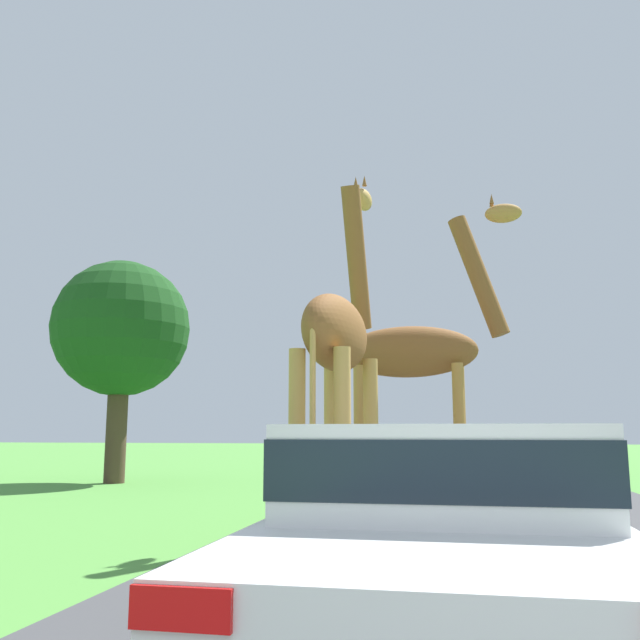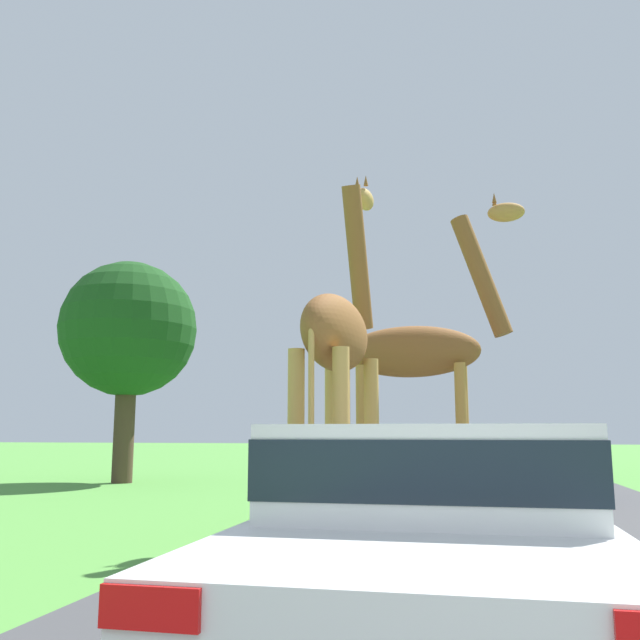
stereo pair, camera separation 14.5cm
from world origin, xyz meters
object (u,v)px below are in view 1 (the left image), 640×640
at_px(car_queue_left, 512,452).
at_px(car_far_ahead, 530,463).
at_px(car_queue_right, 419,448).
at_px(car_lead_maroon, 443,528).
at_px(giraffe_companion, 418,358).
at_px(tree_centre_back, 121,330).
at_px(giraffe_near_road, 339,349).

height_order(car_queue_left, car_far_ahead, car_queue_left).
bearing_deg(car_queue_left, car_queue_right, 126.71).
bearing_deg(car_queue_right, car_far_ahead, -73.74).
bearing_deg(car_queue_right, car_lead_maroon, -86.56).
xyz_separation_m(car_queue_left, car_far_ahead, (-0.10, -6.23, -0.07)).
relative_size(giraffe_companion, car_queue_left, 1.12).
xyz_separation_m(car_far_ahead, tree_centre_back, (-10.73, 1.03, 3.52)).
xyz_separation_m(giraffe_companion, car_queue_right, (-0.89, 16.18, -1.75)).
height_order(car_lead_maroon, car_far_ahead, car_lead_maroon).
relative_size(giraffe_near_road, tree_centre_back, 0.83).
bearing_deg(car_far_ahead, tree_centre_back, 174.49).
bearing_deg(tree_centre_back, car_lead_maroon, -54.65).
height_order(car_lead_maroon, car_queue_right, car_queue_right).
distance_m(giraffe_near_road, car_lead_maroon, 4.28).
height_order(giraffe_companion, car_queue_left, giraffe_companion).
bearing_deg(car_lead_maroon, car_queue_left, 84.22).
relative_size(giraffe_near_road, car_queue_right, 1.16).
relative_size(car_far_ahead, tree_centre_back, 0.76).
distance_m(car_lead_maroon, car_queue_right, 22.15).
xyz_separation_m(giraffe_near_road, car_queue_left, (3.12, 14.16, -1.66)).
distance_m(giraffe_near_road, car_far_ahead, 8.67).
height_order(giraffe_near_road, tree_centre_back, tree_centre_back).
distance_m(car_queue_left, tree_centre_back, 12.49).
height_order(car_queue_right, tree_centre_back, tree_centre_back).
distance_m(car_queue_right, car_queue_left, 5.26).
height_order(giraffe_near_road, giraffe_companion, giraffe_near_road).
bearing_deg(tree_centre_back, car_queue_right, 50.76).
bearing_deg(giraffe_near_road, car_queue_right, 96.69).
bearing_deg(giraffe_companion, car_queue_left, 171.70).
relative_size(giraffe_near_road, car_far_ahead, 1.09).
relative_size(car_lead_maroon, tree_centre_back, 0.76).
distance_m(giraffe_near_road, giraffe_companion, 2.36).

